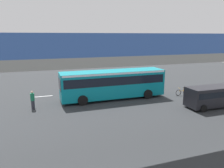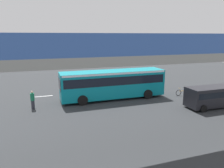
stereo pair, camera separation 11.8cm
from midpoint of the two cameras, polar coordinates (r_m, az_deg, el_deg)
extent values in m
plane|color=#2D3033|center=(24.73, -3.49, -3.43)|extent=(80.00, 80.00, 0.00)
cube|color=#0C8493|center=(23.59, 0.43, 0.11)|extent=(11.50, 2.55, 2.86)
cube|color=black|center=(23.48, 0.43, 1.34)|extent=(11.04, 2.59, 0.90)
cube|color=white|center=(23.34, 0.43, 3.25)|extent=(11.27, 2.58, 0.20)
cube|color=black|center=(22.37, -13.69, -0.06)|extent=(0.04, 2.24, 1.20)
cylinder|color=black|center=(21.80, -7.70, -4.34)|extent=(1.04, 0.30, 1.04)
cylinder|color=black|center=(24.21, -8.85, -2.64)|extent=(1.04, 0.30, 1.04)
cylinder|color=black|center=(24.18, 9.70, -2.69)|extent=(1.04, 0.30, 1.04)
cylinder|color=black|center=(26.38, 7.11, -1.30)|extent=(1.04, 0.30, 1.04)
cube|color=black|center=(22.99, 24.91, -2.98)|extent=(4.80, 1.95, 1.86)
cube|color=black|center=(22.91, 24.99, -2.12)|extent=(4.42, 1.98, 0.56)
cylinder|color=black|center=(21.48, 23.38, -6.06)|extent=(0.68, 0.22, 0.68)
cylinder|color=black|center=(22.88, 20.16, -4.66)|extent=(0.68, 0.22, 0.68)
cylinder|color=black|center=(24.94, 25.88, -3.77)|extent=(0.68, 0.22, 0.68)
torus|color=black|center=(26.23, 17.48, -2.25)|extent=(0.72, 0.06, 0.72)
torus|color=black|center=(26.85, 19.30, -2.04)|extent=(0.72, 0.06, 0.72)
cube|color=orange|center=(26.49, 18.43, -1.77)|extent=(0.89, 0.04, 0.04)
cylinder|color=orange|center=(26.56, 18.78, -1.31)|extent=(0.03, 0.03, 0.40)
cube|color=black|center=(26.51, 18.82, -0.89)|extent=(0.20, 0.08, 0.04)
cylinder|color=orange|center=(26.17, 17.78, -1.06)|extent=(0.02, 0.44, 0.02)
torus|color=black|center=(24.97, 20.71, -3.24)|extent=(0.72, 0.06, 0.72)
torus|color=black|center=(25.63, 22.54, -2.99)|extent=(0.72, 0.06, 0.72)
cube|color=green|center=(25.25, 21.67, -2.72)|extent=(0.89, 0.04, 0.04)
cylinder|color=green|center=(25.32, 22.03, -2.24)|extent=(0.03, 0.03, 0.40)
cube|color=black|center=(25.27, 22.07, -1.80)|extent=(0.20, 0.08, 0.04)
cylinder|color=green|center=(24.91, 21.03, -1.99)|extent=(0.02, 0.44, 0.02)
cylinder|color=#2D2D38|center=(21.93, -20.23, -5.18)|extent=(0.32, 0.32, 0.85)
cylinder|color=#19724C|center=(21.72, -20.38, -3.23)|extent=(0.38, 0.38, 0.70)
sphere|color=tan|center=(21.60, -20.48, -2.01)|extent=(0.22, 0.22, 0.22)
cube|color=silver|center=(28.79, 6.94, -1.17)|extent=(2.00, 0.20, 0.01)
cube|color=silver|center=(27.35, -0.66, -1.82)|extent=(2.00, 0.20, 0.01)
cube|color=silver|center=(26.45, -8.95, -2.48)|extent=(2.00, 0.20, 0.01)
cube|color=silver|center=(26.13, -17.63, -3.13)|extent=(2.00, 0.20, 0.01)
cube|color=gray|center=(12.56, 10.66, 6.94)|extent=(25.58, 2.60, 0.50)
cube|color=#3359A5|center=(13.62, 8.21, 10.84)|extent=(25.58, 0.08, 1.10)
cube|color=#3359A5|center=(11.44, 13.89, 10.26)|extent=(25.58, 0.08, 1.10)
camera|label=1|loc=(0.06, -89.86, 0.03)|focal=34.21mm
camera|label=2|loc=(0.06, 90.14, -0.03)|focal=34.21mm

